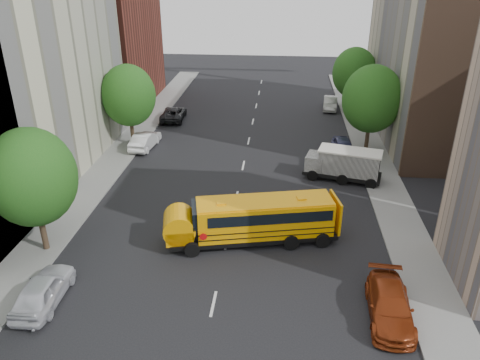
# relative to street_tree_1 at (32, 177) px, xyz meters

# --- Properties ---
(ground) EXTENTS (120.00, 120.00, 0.00)m
(ground) POSITION_rel_street_tree_1_xyz_m (11.00, 4.00, -4.95)
(ground) COLOR black
(ground) RESTS_ON ground
(sidewalk_left) EXTENTS (3.00, 80.00, 0.12)m
(sidewalk_left) POSITION_rel_street_tree_1_xyz_m (-0.50, 9.00, -4.89)
(sidewalk_left) COLOR slate
(sidewalk_left) RESTS_ON ground
(sidewalk_right) EXTENTS (3.00, 80.00, 0.12)m
(sidewalk_right) POSITION_rel_street_tree_1_xyz_m (22.50, 9.00, -4.89)
(sidewalk_right) COLOR slate
(sidewalk_right) RESTS_ON ground
(lane_markings) EXTENTS (0.15, 64.00, 0.01)m
(lane_markings) POSITION_rel_street_tree_1_xyz_m (11.00, 14.00, -4.95)
(lane_markings) COLOR silver
(lane_markings) RESTS_ON ground
(building_left_redbrick) EXTENTS (10.00, 15.00, 13.00)m
(building_left_redbrick) POSITION_rel_street_tree_1_xyz_m (-7.00, 32.00, 1.55)
(building_left_redbrick) COLOR maroon
(building_left_redbrick) RESTS_ON ground
(building_right_far) EXTENTS (10.00, 22.00, 18.00)m
(building_right_far) POSITION_rel_street_tree_1_xyz_m (29.00, 24.00, 4.05)
(building_right_far) COLOR #B6AB8D
(building_right_far) RESTS_ON ground
(street_tree_1) EXTENTS (5.12, 5.12, 7.90)m
(street_tree_1) POSITION_rel_street_tree_1_xyz_m (0.00, 0.00, 0.00)
(street_tree_1) COLOR #38281C
(street_tree_1) RESTS_ON ground
(street_tree_2) EXTENTS (4.99, 4.99, 7.71)m
(street_tree_2) POSITION_rel_street_tree_1_xyz_m (0.00, 18.00, -0.12)
(street_tree_2) COLOR #38281C
(street_tree_2) RESTS_ON ground
(street_tree_4) EXTENTS (5.25, 5.25, 8.10)m
(street_tree_4) POSITION_rel_street_tree_1_xyz_m (22.00, 18.00, 0.12)
(street_tree_4) COLOR #38281C
(street_tree_4) RESTS_ON ground
(street_tree_5) EXTENTS (4.86, 4.86, 7.51)m
(street_tree_5) POSITION_rel_street_tree_1_xyz_m (22.00, 30.00, -0.25)
(street_tree_5) COLOR #38281C
(street_tree_5) RESTS_ON ground
(school_bus) EXTENTS (10.73, 4.58, 2.95)m
(school_bus) POSITION_rel_street_tree_1_xyz_m (12.55, 2.17, -3.30)
(school_bus) COLOR black
(school_bus) RESTS_ON ground
(safari_truck) EXTENTS (6.42, 3.59, 2.60)m
(safari_truck) POSITION_rel_street_tree_1_xyz_m (19.25, 11.96, -3.57)
(safari_truck) COLOR black
(safari_truck) RESTS_ON ground
(parked_car_0) EXTENTS (2.01, 4.75, 1.61)m
(parked_car_0) POSITION_rel_street_tree_1_xyz_m (2.20, -4.69, -4.15)
(parked_car_0) COLOR silver
(parked_car_0) RESTS_ON ground
(parked_car_1) EXTENTS (2.05, 4.77, 1.53)m
(parked_car_1) POSITION_rel_street_tree_1_xyz_m (1.40, 17.25, -4.19)
(parked_car_1) COLOR silver
(parked_car_1) RESTS_ON ground
(parked_car_2) EXTENTS (2.62, 5.23, 1.42)m
(parked_car_2) POSITION_rel_street_tree_1_xyz_m (2.20, 25.84, -4.24)
(parked_car_2) COLOR black
(parked_car_2) RESTS_ON ground
(parked_car_3) EXTENTS (2.36, 5.22, 1.49)m
(parked_car_3) POSITION_rel_street_tree_1_xyz_m (19.91, -4.14, -4.21)
(parked_car_3) COLOR maroon
(parked_car_3) RESTS_ON ground
(parked_car_4) EXTENTS (1.96, 4.61, 1.55)m
(parked_car_4) POSITION_rel_street_tree_1_xyz_m (19.80, 17.00, -4.17)
(parked_car_4) COLOR #373961
(parked_car_4) RESTS_ON ground
(parked_car_5) EXTENTS (1.96, 4.50, 1.44)m
(parked_car_5) POSITION_rel_street_tree_1_xyz_m (19.80, 31.50, -4.23)
(parked_car_5) COLOR #9F9F9A
(parked_car_5) RESTS_ON ground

